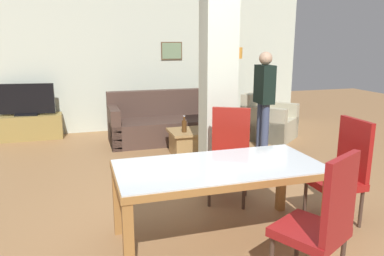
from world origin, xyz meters
TOP-DOWN VIEW (x-y plane):
  - ground_plane at (0.00, 0.00)m, footprint 18.00×18.00m
  - back_wall at (0.00, 4.72)m, footprint 7.20×0.09m
  - divider_pillar at (0.56, 1.53)m, footprint 0.41×0.35m
  - dining_table at (0.00, 0.00)m, footprint 1.85×0.89m
  - dining_chair_far_right at (0.46, 0.86)m, footprint 0.62×0.62m
  - dining_chair_head_right at (1.33, 0.00)m, footprint 0.46×0.46m
  - dining_chair_near_right at (0.46, -0.87)m, footprint 0.62×0.62m
  - sofa at (0.39, 3.61)m, footprint 2.14×0.90m
  - armchair at (2.21, 3.21)m, footprint 1.16×1.17m
  - coffee_table at (0.52, 2.62)m, footprint 0.68×0.60m
  - bottle at (0.39, 2.54)m, footprint 0.08×0.08m
  - tv_stand at (-2.10, 4.44)m, footprint 1.21×0.40m
  - tv_screen at (-2.10, 4.44)m, footprint 1.02×0.25m
  - floor_lamp at (1.88, 4.17)m, footprint 0.38×0.38m
  - standing_person at (1.78, 2.58)m, footprint 0.23×0.39m

SIDE VIEW (x-z plane):
  - ground_plane at x=0.00m, z-range 0.00..0.00m
  - coffee_table at x=0.52m, z-range 0.01..0.41m
  - tv_stand at x=-2.10m, z-range 0.00..0.46m
  - armchair at x=2.21m, z-range -0.13..0.72m
  - sofa at x=0.39m, z-range -0.15..0.75m
  - bottle at x=0.39m, z-range 0.38..0.64m
  - dining_chair_far_right at x=0.46m, z-range 0.03..1.09m
  - dining_chair_head_right at x=1.33m, z-range 0.03..1.09m
  - dining_chair_near_right at x=0.46m, z-range 0.03..1.09m
  - dining_table at x=0.00m, z-range 0.23..0.96m
  - tv_screen at x=-2.10m, z-range 0.45..1.04m
  - standing_person at x=1.78m, z-range 0.12..1.76m
  - divider_pillar at x=0.56m, z-range 0.00..2.70m
  - back_wall at x=0.00m, z-range 0.00..2.70m
  - floor_lamp at x=1.88m, z-range 0.58..2.25m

